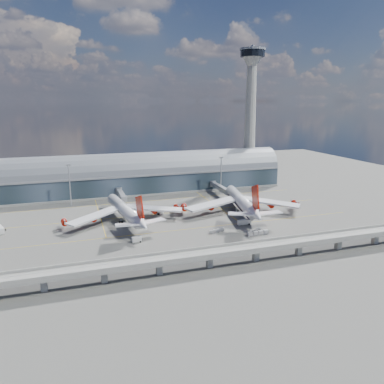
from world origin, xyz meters
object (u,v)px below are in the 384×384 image
object	(u,v)px
service_truck_4	(160,211)
cargo_train_1	(258,233)
service_truck_0	(0,230)
cargo_train_0	(217,231)
service_truck_5	(177,209)
airliner_right	(242,202)
service_truck_2	(244,222)
service_truck_1	(137,240)
service_truck_3	(256,209)
floodlight_mast_left	(70,184)
cargo_train_2	(255,231)
control_tower	(250,116)
airliner_left	(125,211)
floodlight_mast_right	(221,174)

from	to	relation	value
service_truck_4	cargo_train_1	distance (m)	61.25
service_truck_0	cargo_train_0	bearing A→B (deg)	-38.58
service_truck_5	cargo_train_1	distance (m)	56.90
airliner_right	service_truck_2	world-z (taller)	airliner_right
service_truck_1	service_truck_3	world-z (taller)	service_truck_3
floodlight_mast_left	airliner_right	distance (m)	104.92
floodlight_mast_left	cargo_train_2	distance (m)	117.97
service_truck_2	service_truck_5	size ratio (longest dim) A/B	1.28
floodlight_mast_left	airliner_right	size ratio (longest dim) A/B	0.35
airliner_right	cargo_train_0	bearing A→B (deg)	-122.50
service_truck_3	service_truck_4	xyz separation A→B (m)	(-55.11, 12.16, 0.03)
service_truck_1	service_truck_2	distance (m)	58.20
control_tower	airliner_left	xyz separation A→B (m)	(-107.62, -70.95, -45.65)
cargo_train_0	floodlight_mast_left	bearing A→B (deg)	58.30
service_truck_0	cargo_train_0	xyz separation A→B (m)	(101.22, -32.27, -0.87)
airliner_left	cargo_train_1	distance (m)	70.65
service_truck_0	service_truck_4	xyz separation A→B (m)	(81.70, 6.93, -0.13)
service_truck_5	cargo_train_1	world-z (taller)	service_truck_5
service_truck_1	service_truck_4	bearing A→B (deg)	-30.65
control_tower	floodlight_mast_right	bearing A→B (deg)	-141.34
service_truck_4	service_truck_2	bearing A→B (deg)	-57.46
service_truck_4	service_truck_1	bearing A→B (deg)	-133.13
cargo_train_1	service_truck_2	bearing A→B (deg)	1.37
cargo_train_1	cargo_train_2	world-z (taller)	cargo_train_1
service_truck_5	cargo_train_2	size ratio (longest dim) A/B	0.77
airliner_right	service_truck_5	xyz separation A→B (m)	(-34.71, 13.64, -4.62)
control_tower	floodlight_mast_right	size ratio (longest dim) A/B	4.01
floodlight_mast_left	airliner_right	world-z (taller)	floodlight_mast_left
airliner_left	cargo_train_1	world-z (taller)	airliner_left
service_truck_5	service_truck_1	bearing A→B (deg)	179.21
floodlight_mast_right	airliner_right	world-z (taller)	floodlight_mast_right
airliner_right	cargo_train_1	world-z (taller)	airliner_right
floodlight_mast_left	cargo_train_0	size ratio (longest dim) A/B	2.86
floodlight_mast_left	service_truck_0	bearing A→B (deg)	-128.96
service_truck_0	cargo_train_1	size ratio (longest dim) A/B	0.71
service_truck_2	cargo_train_2	world-z (taller)	service_truck_2
cargo_train_1	cargo_train_2	size ratio (longest dim) A/B	1.49
service_truck_1	cargo_train_2	bearing A→B (deg)	-99.63
airliner_left	service_truck_4	bearing A→B (deg)	13.93
control_tower	cargo_train_0	world-z (taller)	control_tower
floodlight_mast_right	service_truck_0	bearing A→B (deg)	-162.69
airliner_right	cargo_train_0	world-z (taller)	airliner_right
floodlight_mast_right	cargo_train_0	xyz separation A→B (m)	(-32.48, -73.95, -12.85)
cargo_train_0	service_truck_1	bearing A→B (deg)	107.24
service_truck_0	service_truck_4	world-z (taller)	service_truck_0
service_truck_2	cargo_train_1	size ratio (longest dim) A/B	0.66
cargo_train_2	control_tower	bearing A→B (deg)	-0.51
control_tower	cargo_train_2	size ratio (longest dim) A/B	13.46
service_truck_3	service_truck_1	bearing A→B (deg)	-162.92
floodlight_mast_right	service_truck_4	bearing A→B (deg)	-146.25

